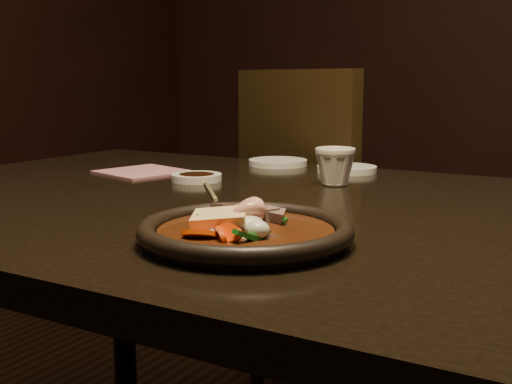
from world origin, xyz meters
The scene contains 10 objects.
table centered at (0.00, 0.00, 0.67)m, with size 1.60×0.90×0.75m.
chair centered at (-0.25, 0.66, 0.52)m, with size 0.60×0.60×0.96m.
plate centered at (0.02, -0.23, 0.76)m, with size 0.26×0.26×0.03m.
stirfry centered at (0.02, -0.23, 0.77)m, with size 0.12×0.15×0.06m.
soy_dish centered at (-0.29, 0.12, 0.76)m, with size 0.09×0.09×0.01m, color white.
saucer_left centered at (-0.26, 0.39, 0.76)m, with size 0.13×0.13×0.01m, color white.
saucer_right centered at (-0.09, 0.37, 0.76)m, with size 0.12×0.12×0.01m, color white.
tea_cup centered at (-0.05, 0.20, 0.79)m, with size 0.07×0.07×0.07m, color white.
chopsticks centered at (-0.22, 0.05, 0.75)m, with size 0.16×0.19×0.01m.
napkin centered at (-0.45, 0.15, 0.75)m, with size 0.15×0.15×0.00m, color #AD6A72.
Camera 1 is at (0.40, -0.86, 0.94)m, focal length 45.00 mm.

